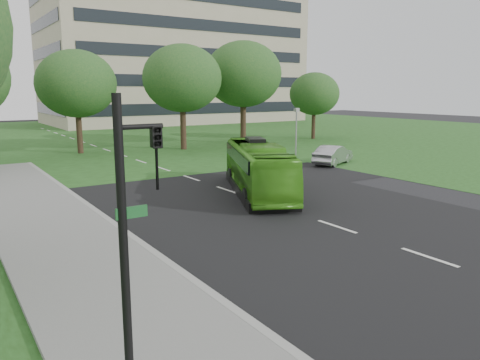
% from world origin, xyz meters
% --- Properties ---
extents(ground, '(160.00, 160.00, 0.00)m').
position_xyz_m(ground, '(0.00, 0.00, 0.00)').
color(ground, black).
rests_on(ground, ground).
extents(street_surfaces, '(120.00, 120.00, 0.15)m').
position_xyz_m(street_surfaces, '(-0.38, 22.75, 0.03)').
color(street_surfaces, black).
rests_on(street_surfaces, ground).
extents(office_building, '(40.10, 20.10, 25.00)m').
position_xyz_m(office_building, '(21.96, 61.96, 12.50)').
color(office_building, tan).
rests_on(office_building, ground).
extents(tree_park_b, '(6.39, 6.39, 8.38)m').
position_xyz_m(tree_park_b, '(-2.46, 29.09, 5.65)').
color(tree_park_b, black).
rests_on(tree_park_b, ground).
extents(tree_park_c, '(6.82, 6.82, 9.06)m').
position_xyz_m(tree_park_c, '(5.88, 26.79, 6.14)').
color(tree_park_c, black).
rests_on(tree_park_c, ground).
extents(tree_park_d, '(7.44, 7.44, 9.84)m').
position_xyz_m(tree_park_d, '(13.12, 28.16, 6.66)').
color(tree_park_d, black).
rests_on(tree_park_d, ground).
extents(tree_park_e, '(5.27, 5.27, 7.03)m').
position_xyz_m(tree_park_e, '(21.74, 27.48, 4.77)').
color(tree_park_e, black).
rests_on(tree_park_e, ground).
extents(bus, '(5.77, 9.16, 2.54)m').
position_xyz_m(bus, '(1.00, 8.59, 1.27)').
color(bus, '#459E1E').
rests_on(bus, ground).
extents(sedan, '(4.32, 2.94, 1.35)m').
position_xyz_m(sedan, '(10.84, 13.34, 0.67)').
color(sedan, '#A6A6AA').
rests_on(sedan, ground).
extents(traffic_light, '(0.81, 0.20, 5.09)m').
position_xyz_m(traffic_light, '(-10.06, -3.51, 2.99)').
color(traffic_light, black).
rests_on(traffic_light, ground).
extents(camera_pole, '(0.40, 0.38, 3.86)m').
position_xyz_m(camera_pole, '(10.00, 16.39, 2.49)').
color(camera_pole, gray).
rests_on(camera_pole, ground).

